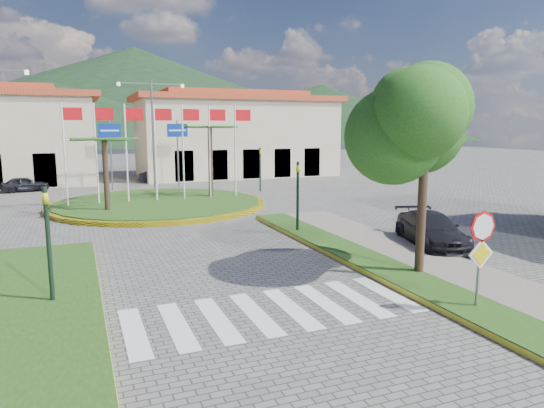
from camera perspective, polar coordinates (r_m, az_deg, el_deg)
name	(u,v)px	position (r m, az deg, el deg)	size (l,w,h in m)	color
ground	(351,388)	(9.55, 9.29, -20.62)	(160.00, 160.00, 0.00)	#5D5A58
sidewalk_right	(507,303)	(14.54, 25.95, -10.45)	(4.00, 28.00, 0.15)	gray
verge_right	(472,309)	(13.71, 22.52, -11.34)	(1.60, 28.00, 0.18)	#204212
crosswalk	(270,311)	(12.79, -0.24, -12.50)	(8.00, 3.00, 0.01)	silver
roundabout_island	(159,203)	(29.73, -13.19, 0.11)	(12.70, 12.70, 6.00)	yellow
stop_sign	(481,244)	(13.27, 23.39, -4.39)	(0.80, 0.11, 2.65)	slate
deciduous_tree	(427,111)	(15.60, 17.74, 10.38)	(3.60, 3.60, 6.80)	black
traffic_light_left	(48,235)	(13.85, -24.85, -3.31)	(0.15, 0.18, 3.20)	black
traffic_light_right	(298,191)	(21.20, 3.05, 1.59)	(0.15, 0.18, 3.20)	black
traffic_light_far	(260,165)	(35.40, -1.41, 4.64)	(0.18, 0.15, 3.20)	black
direction_sign_west	(110,142)	(38.11, -18.49, 6.89)	(1.60, 0.14, 5.20)	slate
direction_sign_east	(178,142)	(38.74, -11.04, 7.22)	(1.60, 0.14, 5.20)	slate
street_lamp_centre	(153,129)	(37.44, -13.84, 8.54)	(4.80, 0.16, 8.00)	slate
building_right	(236,135)	(47.30, -4.29, 8.13)	(19.08, 9.54, 8.05)	#C0B591
hill_far_mid	(136,94)	(168.48, -15.69, 12.32)	(180.00, 180.00, 30.00)	black
hill_far_east	(321,113)	(160.40, 5.77, 10.63)	(120.00, 120.00, 18.00)	black
hill_near_back	(50,113)	(137.20, -24.68, 9.70)	(110.00, 110.00, 16.00)	black
white_van	(9,180)	(43.51, -28.54, 2.50)	(1.75, 3.79, 1.05)	silver
car_dark_a	(25,184)	(39.60, -27.08, 2.10)	(1.30, 3.24, 1.10)	black
car_dark_b	(158,176)	(42.45, -13.22, 3.24)	(1.13, 3.23, 1.06)	black
car_side_right	(431,230)	(20.30, 18.22, -2.88)	(1.83, 4.51, 1.31)	black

